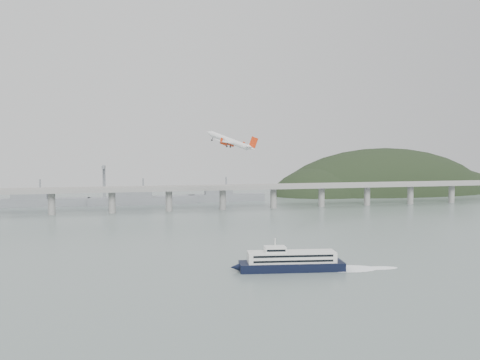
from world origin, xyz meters
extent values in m
plane|color=slate|center=(0.00, 0.00, 0.00)|extent=(900.00, 900.00, 0.00)
cube|color=gray|center=(0.00, 200.00, 20.00)|extent=(800.00, 22.00, 2.20)
cube|color=gray|center=(0.00, 189.50, 22.00)|extent=(800.00, 0.60, 1.80)
cube|color=gray|center=(0.00, 210.50, 22.00)|extent=(800.00, 0.60, 1.80)
cylinder|color=gray|center=(-130.00, 200.00, 9.50)|extent=(6.00, 6.00, 21.00)
cylinder|color=gray|center=(-80.00, 200.00, 9.50)|extent=(6.00, 6.00, 21.00)
cylinder|color=gray|center=(-30.00, 200.00, 9.50)|extent=(6.00, 6.00, 21.00)
cylinder|color=gray|center=(20.00, 200.00, 9.50)|extent=(6.00, 6.00, 21.00)
cylinder|color=gray|center=(70.00, 200.00, 9.50)|extent=(6.00, 6.00, 21.00)
cylinder|color=gray|center=(120.00, 200.00, 9.50)|extent=(6.00, 6.00, 21.00)
cylinder|color=gray|center=(170.00, 200.00, 9.50)|extent=(6.00, 6.00, 21.00)
cylinder|color=gray|center=(220.00, 200.00, 9.50)|extent=(6.00, 6.00, 21.00)
cylinder|color=gray|center=(270.00, 200.00, 9.50)|extent=(6.00, 6.00, 21.00)
ellipsoid|color=black|center=(270.00, 330.00, -18.00)|extent=(320.00, 150.00, 156.00)
ellipsoid|color=black|center=(175.00, 320.00, -12.00)|extent=(140.00, 110.00, 96.00)
ellipsoid|color=black|center=(360.00, 340.00, -25.00)|extent=(220.00, 140.00, 120.00)
cube|color=slate|center=(-150.00, 270.00, 4.00)|extent=(95.67, 20.15, 8.00)
cube|color=slate|center=(-159.50, 270.00, 12.00)|extent=(33.90, 15.02, 8.00)
cylinder|color=slate|center=(-150.00, 270.00, 20.00)|extent=(1.60, 1.60, 14.00)
cube|color=slate|center=(-50.00, 265.00, 4.00)|extent=(110.55, 21.43, 8.00)
cube|color=slate|center=(-61.00, 265.00, 12.00)|extent=(39.01, 16.73, 8.00)
cylinder|color=slate|center=(-50.00, 265.00, 20.00)|extent=(1.60, 1.60, 14.00)
cube|color=slate|center=(40.00, 275.00, 4.00)|extent=(85.00, 13.60, 8.00)
cube|color=slate|center=(31.50, 275.00, 12.00)|extent=(29.75, 11.90, 8.00)
cylinder|color=slate|center=(40.00, 275.00, 20.00)|extent=(1.60, 1.60, 14.00)
cube|color=slate|center=(-90.00, 300.00, 20.00)|extent=(3.00, 3.00, 40.00)
cube|color=slate|center=(-90.00, 290.00, 38.00)|extent=(3.00, 28.00, 3.00)
cube|color=black|center=(2.18, -30.65, 1.88)|extent=(48.12, 18.50, 3.75)
cone|color=black|center=(-22.84, -26.66, 1.88)|extent=(5.22, 4.45, 3.75)
cube|color=silver|center=(2.18, -30.65, 6.10)|extent=(40.41, 15.47, 4.69)
cube|color=black|center=(1.44, -35.33, 7.32)|extent=(35.25, 5.76, 0.94)
cube|color=black|center=(1.44, -35.33, 5.07)|extent=(35.25, 5.76, 0.94)
cube|color=black|center=(2.93, -25.97, 7.32)|extent=(35.25, 5.76, 0.94)
cube|color=black|center=(2.93, -25.97, 5.07)|extent=(35.25, 5.76, 0.94)
cube|color=silver|center=(-5.23, -29.47, 9.67)|extent=(10.30, 7.96, 2.44)
cube|color=black|center=(-5.76, -32.76, 9.67)|extent=(8.36, 1.44, 0.94)
cylinder|color=silver|center=(-5.23, -29.47, 12.67)|extent=(0.54, 0.54, 3.75)
ellipsoid|color=white|center=(28.14, -34.78, 0.05)|extent=(28.82, 17.60, 0.19)
ellipsoid|color=white|center=(41.11, -36.85, 0.05)|extent=(21.08, 9.86, 0.19)
cylinder|color=white|center=(5.41, 108.74, 62.04)|extent=(25.86, 23.93, 14.53)
cone|color=white|center=(-7.82, 119.47, 68.12)|extent=(6.93, 6.76, 5.42)
cone|color=white|center=(19.23, 97.57, 56.31)|extent=(7.78, 7.26, 5.80)
cube|color=white|center=(5.91, 108.26, 60.60)|extent=(27.91, 33.67, 4.17)
cube|color=white|center=(18.63, 98.11, 57.43)|extent=(11.08, 12.87, 2.15)
cube|color=red|center=(20.56, 96.80, 60.56)|extent=(6.12, 4.58, 8.64)
cylinder|color=red|center=(8.03, 114.43, 59.37)|extent=(5.73, 5.49, 4.09)
cylinder|color=black|center=(6.29, 115.84, 60.17)|extent=(2.61, 2.67, 2.59)
cube|color=white|center=(8.36, 114.23, 60.43)|extent=(2.64, 2.13, 2.24)
cylinder|color=red|center=(0.38, 104.64, 59.98)|extent=(5.73, 5.49, 4.09)
cylinder|color=black|center=(-1.36, 106.05, 60.78)|extent=(2.61, 2.67, 2.59)
cube|color=white|center=(0.71, 104.45, 61.05)|extent=(2.64, 2.13, 2.24)
cylinder|color=black|center=(7.12, 110.92, 58.54)|extent=(1.34, 1.02, 2.71)
cylinder|color=black|center=(6.76, 111.13, 57.37)|extent=(1.55, 1.31, 1.61)
cylinder|color=black|center=(3.50, 106.29, 58.83)|extent=(1.34, 1.02, 2.71)
cylinder|color=black|center=(3.14, 106.51, 57.66)|extent=(1.55, 1.31, 1.61)
cylinder|color=black|center=(-5.44, 117.33, 63.62)|extent=(1.34, 1.02, 2.71)
cylinder|color=black|center=(-5.81, 117.54, 62.45)|extent=(1.55, 1.31, 1.61)
cube|color=red|center=(19.79, 121.81, 60.17)|extent=(2.26, 1.71, 3.17)
cube|color=red|center=(-3.86, 91.56, 62.06)|extent=(2.26, 1.71, 3.17)
camera|label=1|loc=(-71.32, -226.23, 52.36)|focal=35.00mm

